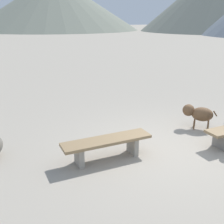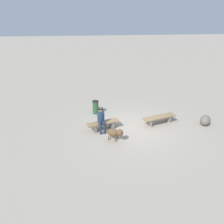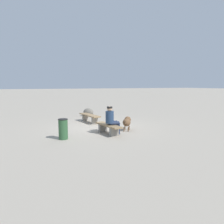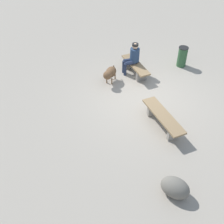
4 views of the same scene
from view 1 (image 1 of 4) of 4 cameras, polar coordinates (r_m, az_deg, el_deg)
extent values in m
cube|color=#9E9384|center=(6.46, 12.08, -7.62)|extent=(210.00, 210.00, 0.06)
cube|color=gray|center=(5.59, -6.83, -9.09)|extent=(0.16, 0.37, 0.40)
cube|color=gray|center=(6.03, 4.28, -6.83)|extent=(0.16, 0.37, 0.40)
cube|color=#8C704C|center=(5.68, -1.06, -5.89)|extent=(1.94, 0.74, 0.06)
cube|color=gray|center=(6.73, 21.72, -5.47)|extent=(0.21, 0.41, 0.37)
ellipsoid|color=brown|center=(7.62, 18.20, -0.45)|extent=(0.67, 0.63, 0.37)
sphere|color=brown|center=(7.61, 15.59, 0.38)|extent=(0.32, 0.32, 0.32)
cylinder|color=brown|center=(7.63, 16.62, -2.64)|extent=(0.04, 0.04, 0.22)
cylinder|color=brown|center=(7.82, 16.72, -2.11)|extent=(0.04, 0.04, 0.22)
cylinder|color=brown|center=(7.62, 19.27, -2.93)|extent=(0.04, 0.04, 0.22)
cylinder|color=brown|center=(7.81, 19.31, -2.40)|extent=(0.04, 0.04, 0.22)
cylinder|color=brown|center=(7.61, 20.62, -0.32)|extent=(0.11, 0.09, 0.15)
cone|color=gray|center=(70.17, -11.80, 21.23)|extent=(39.07, 39.07, 11.92)
camera|label=2|loc=(14.42, 9.46, 27.20)|focal=29.13mm
camera|label=3|loc=(12.94, 68.51, 4.27)|focal=33.57mm
camera|label=4|loc=(10.20, -53.65, 32.77)|focal=46.92mm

